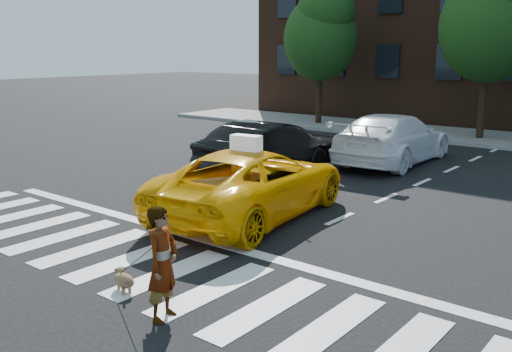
# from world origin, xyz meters

# --- Properties ---
(ground) EXTENTS (120.00, 120.00, 0.00)m
(ground) POSITION_xyz_m (0.00, 0.00, 0.00)
(ground) COLOR black
(ground) RESTS_ON ground
(crosswalk) EXTENTS (13.00, 2.40, 0.01)m
(crosswalk) POSITION_xyz_m (0.00, 0.00, 0.01)
(crosswalk) COLOR silver
(crosswalk) RESTS_ON ground
(stop_line) EXTENTS (12.00, 0.30, 0.01)m
(stop_line) POSITION_xyz_m (0.00, 1.60, 0.01)
(stop_line) COLOR silver
(stop_line) RESTS_ON ground
(sidewalk_far) EXTENTS (30.00, 4.00, 0.15)m
(sidewalk_far) POSITION_xyz_m (0.00, 17.50, 0.07)
(sidewalk_far) COLOR slate
(sidewalk_far) RESTS_ON ground
(tree_left) EXTENTS (3.39, 3.38, 6.50)m
(tree_left) POSITION_xyz_m (-6.97, 17.00, 4.44)
(tree_left) COLOR black
(tree_left) RESTS_ON ground
(tree_mid) EXTENTS (3.69, 3.69, 7.10)m
(tree_mid) POSITION_xyz_m (0.53, 17.00, 4.85)
(tree_mid) COLOR black
(tree_mid) RESTS_ON ground
(taxi) EXTENTS (3.09, 5.56, 1.47)m
(taxi) POSITION_xyz_m (-0.04, 3.45, 0.74)
(taxi) COLOR #FFB105
(taxi) RESTS_ON ground
(black_sedan) EXTENTS (1.91, 4.80, 1.55)m
(black_sedan) POSITION_xyz_m (-2.26, 7.00, 0.78)
(black_sedan) COLOR black
(black_sedan) RESTS_ON ground
(white_suv) EXTENTS (2.44, 5.52, 1.58)m
(white_suv) POSITION_xyz_m (-0.27, 10.81, 0.79)
(white_suv) COLOR white
(white_suv) RESTS_ON ground
(woman) EXTENTS (0.52, 0.65, 1.57)m
(woman) POSITION_xyz_m (2.12, -1.10, 0.78)
(woman) COLOR #999999
(woman) RESTS_ON ground
(dog) EXTENTS (0.54, 0.36, 0.32)m
(dog) POSITION_xyz_m (0.96, -0.87, 0.19)
(dog) COLOR #97764C
(dog) RESTS_ON ground
(taxi_sign) EXTENTS (0.68, 0.36, 0.32)m
(taxi_sign) POSITION_xyz_m (-0.04, 3.25, 1.63)
(taxi_sign) COLOR white
(taxi_sign) RESTS_ON taxi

